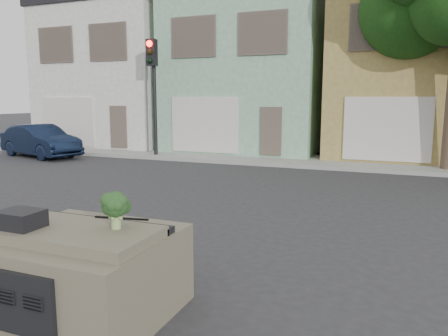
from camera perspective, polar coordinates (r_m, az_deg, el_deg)
The scene contains 11 objects.
ground_plane at distance 8.16m, azimuth -3.86°, elevation -9.42°, with size 120.00×120.00×0.00m, color #303033.
sidewalk at distance 17.96m, azimuth 10.83°, elevation 0.86°, with size 40.00×3.00×0.15m, color gray.
townhouse_white at distance 25.86m, azimuth -12.16°, elevation 11.49°, with size 7.20×8.20×7.55m, color silver.
townhouse_mint at distance 22.57m, azimuth 4.21°, elevation 12.05°, with size 7.20×8.20×7.55m, color #86B794.
townhouse_tan at distance 21.50m, azimuth 24.02°, elevation 11.46°, with size 7.20×8.20×7.55m, color #A38B49.
navy_sedan at distance 21.22m, azimuth -22.75°, elevation 1.35°, with size 1.53×4.38×1.44m, color #101B33.
traffic_signal at distance 19.20m, azimuth -9.19°, elevation 8.84°, with size 0.40×0.40×5.10m, color black.
car_dashboard at distance 5.58m, azimuth -17.74°, elevation -12.60°, with size 2.00×1.80×1.12m, color #665E4A.
instrument_hump at distance 5.53m, azimuth -25.06°, elevation -6.06°, with size 0.48×0.38×0.20m, color black.
wiper_arm at distance 5.53m, azimuth -13.25°, elevation -6.40°, with size 0.70×0.03×0.02m, color black.
broccoli at distance 5.10m, azimuth -13.97°, elevation -5.30°, with size 0.36×0.36×0.44m, color #1D3A18.
Camera 1 is at (3.38, -6.96, 2.58)m, focal length 35.00 mm.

